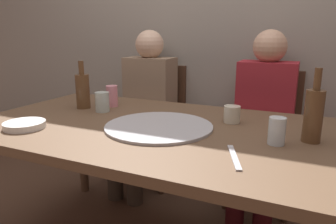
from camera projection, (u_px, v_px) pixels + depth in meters
The scene contains 15 objects.
back_wall at pixel (214, 11), 2.27m from camera, with size 6.00×0.10×2.60m, color gray.
dining_table at pixel (146, 137), 1.49m from camera, with size 1.65×0.98×0.73m.
pizza_tray at pixel (159, 126), 1.41m from camera, with size 0.49×0.49×0.01m, color #ADADB2.
wine_bottle at pixel (314, 114), 1.20m from camera, with size 0.07×0.07×0.29m.
beer_bottle at pixel (83, 90), 1.75m from camera, with size 0.08×0.08×0.27m.
tumbler_near at pixel (102, 102), 1.69m from camera, with size 0.08×0.08×0.11m, color #B7C6BC.
tumbler_far at pixel (277, 131), 1.18m from camera, with size 0.06×0.06×0.11m, color silver.
wine_glass at pixel (232, 114), 1.48m from camera, with size 0.08×0.08×0.08m, color beige.
soda_can at pixel (112, 96), 1.81m from camera, with size 0.07×0.07×0.12m, color pink.
plate_stack at pixel (25, 125), 1.40m from camera, with size 0.18×0.18×0.03m, color white.
table_knife at pixel (234, 157), 1.06m from camera, with size 0.22×0.02×0.01m, color #B7B7BC.
chair_left at pixel (154, 115), 2.47m from camera, with size 0.44×0.44×0.90m.
chair_right at pixel (265, 128), 2.13m from camera, with size 0.44×0.44×0.90m.
guest_in_sweater at pixel (145, 103), 2.31m from camera, with size 0.36×0.56×1.17m.
guest_in_beanie at pixel (263, 115), 1.97m from camera, with size 0.36×0.56×1.17m.
Camera 1 is at (0.68, -1.24, 1.14)m, focal length 33.19 mm.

